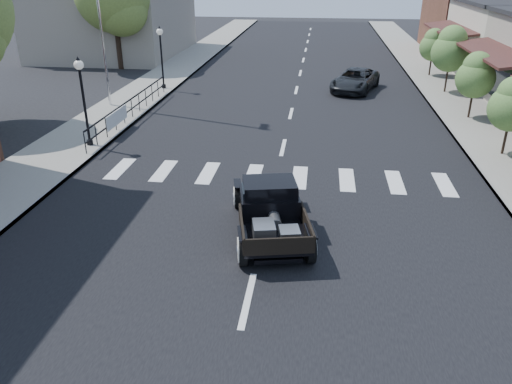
# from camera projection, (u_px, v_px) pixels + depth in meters

# --- Properties ---
(ground) EXTENTS (120.00, 120.00, 0.00)m
(ground) POSITION_uv_depth(u_px,v_px,m) (263.00, 234.00, 13.56)
(ground) COLOR black
(ground) RESTS_ON ground
(road) EXTENTS (14.00, 80.00, 0.02)m
(road) POSITION_uv_depth(u_px,v_px,m) (294.00, 99.00, 27.08)
(road) COLOR black
(road) RESTS_ON ground
(road_markings) EXTENTS (12.00, 60.00, 0.06)m
(road_markings) POSITION_uv_depth(u_px,v_px,m) (288.00, 126.00, 22.58)
(road_markings) COLOR silver
(road_markings) RESTS_ON ground
(sidewalk_left) EXTENTS (3.00, 80.00, 0.15)m
(sidewalk_left) POSITION_uv_depth(u_px,v_px,m) (143.00, 93.00, 28.03)
(sidewalk_left) COLOR gray
(sidewalk_left) RESTS_ON ground
(sidewalk_right) EXTENTS (3.00, 80.00, 0.15)m
(sidewalk_right) POSITION_uv_depth(u_px,v_px,m) (457.00, 103.00, 26.08)
(sidewalk_right) COLOR gray
(sidewalk_right) RESTS_ON ground
(low_building_left) EXTENTS (10.00, 12.00, 5.00)m
(low_building_left) POSITION_uv_depth(u_px,v_px,m) (115.00, 22.00, 39.49)
(low_building_left) COLOR gray
(low_building_left) RESTS_ON ground
(far_building_right) EXTENTS (11.00, 10.00, 7.00)m
(far_building_right) POSITION_uv_depth(u_px,v_px,m) (505.00, 8.00, 39.18)
(far_building_right) COLOR brown
(far_building_right) RESTS_ON ground
(railing) EXTENTS (0.08, 10.00, 1.00)m
(railing) POSITION_uv_depth(u_px,v_px,m) (132.00, 106.00, 23.15)
(railing) COLOR black
(railing) RESTS_ON sidewalk_left
(banner) EXTENTS (0.04, 2.20, 0.60)m
(banner) POSITION_uv_depth(u_px,v_px,m) (118.00, 123.00, 21.42)
(banner) COLOR silver
(banner) RESTS_ON sidewalk_left
(lamp_post_b) EXTENTS (0.36, 0.36, 3.42)m
(lamp_post_b) POSITION_uv_depth(u_px,v_px,m) (84.00, 102.00, 19.07)
(lamp_post_b) COLOR black
(lamp_post_b) RESTS_ON sidewalk_left
(lamp_post_c) EXTENTS (0.36, 0.36, 3.42)m
(lamp_post_c) POSITION_uv_depth(u_px,v_px,m) (162.00, 58.00, 28.09)
(lamp_post_c) COLOR black
(lamp_post_c) RESTS_ON sidewalk_left
(big_tree_far) EXTENTS (5.07, 5.07, 7.45)m
(big_tree_far) POSITION_uv_depth(u_px,v_px,m) (115.00, 12.00, 33.28)
(big_tree_far) COLOR #5C7231
(big_tree_far) RESTS_ON ground
(small_tree_b) EXTENTS (1.68, 1.68, 2.80)m
(small_tree_b) POSITION_uv_depth(u_px,v_px,m) (510.00, 118.00, 18.27)
(small_tree_b) COLOR #496E32
(small_tree_b) RESTS_ON sidewalk_right
(small_tree_c) EXTENTS (1.74, 1.74, 2.89)m
(small_tree_c) POSITION_uv_depth(u_px,v_px,m) (474.00, 86.00, 22.71)
(small_tree_c) COLOR #496E32
(small_tree_c) RESTS_ON sidewalk_right
(small_tree_d) EXTENTS (2.07, 2.07, 3.44)m
(small_tree_d) POSITION_uv_depth(u_px,v_px,m) (449.00, 60.00, 27.27)
(small_tree_d) COLOR #496E32
(small_tree_d) RESTS_ON sidewalk_right
(small_tree_e) EXTENTS (1.67, 1.67, 2.79)m
(small_tree_e) POSITION_uv_depth(u_px,v_px,m) (432.00, 53.00, 31.58)
(small_tree_e) COLOR #496E32
(small_tree_e) RESTS_ON sidewalk_right
(hotrod_pickup) EXTENTS (2.86, 4.63, 1.49)m
(hotrod_pickup) POSITION_uv_depth(u_px,v_px,m) (270.00, 208.00, 13.28)
(hotrod_pickup) COLOR black
(hotrod_pickup) RESTS_ON ground
(second_car) EXTENTS (3.28, 4.81, 1.22)m
(second_car) POSITION_uv_depth(u_px,v_px,m) (355.00, 80.00, 28.53)
(second_car) COLOR black
(second_car) RESTS_ON ground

